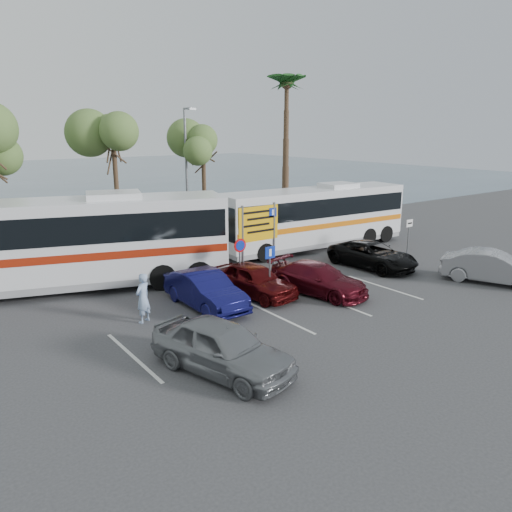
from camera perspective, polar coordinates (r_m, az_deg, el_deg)
ground at (r=20.52m, az=3.37°, el=-5.37°), size 120.00×120.00×0.00m
kerb_strip at (r=32.11m, az=-12.74°, el=1.72°), size 44.00×2.40×0.15m
seawall at (r=33.87m, az=-14.14°, el=2.68°), size 48.00×0.80×0.60m
sea at (r=76.16m, az=-27.02°, el=7.65°), size 140.00×140.00×0.00m
tree_mid at (r=30.81m, az=-16.05°, el=13.35°), size 3.20×3.20×8.00m
tree_right at (r=33.41m, az=-6.09°, el=13.02°), size 3.20×3.20×7.40m
palm_tree at (r=37.54m, az=3.54°, el=18.87°), size 4.80×4.80×11.20m
street_lamp_right at (r=32.33m, az=-7.91°, el=10.14°), size 0.45×1.15×8.01m
direction_sign at (r=22.89m, az=0.30°, el=3.06°), size 2.20×0.12×3.60m
sign_no_stop at (r=21.53m, az=-1.85°, el=-0.01°), size 0.60×0.08×2.35m
sign_parking at (r=20.54m, az=1.59°, el=-1.03°), size 0.50×0.07×2.25m
sign_taxi at (r=28.07m, az=17.04°, el=2.45°), size 0.50×0.07×2.20m
lane_markings at (r=19.11m, az=2.64°, el=-6.87°), size 12.02×4.20×0.01m
coach_bus_left at (r=23.09m, az=-20.67°, el=1.05°), size 13.85×6.90×4.24m
coach_bus_right at (r=29.61m, az=6.62°, el=4.21°), size 12.19×3.40×3.75m
car_silver_a at (r=14.71m, az=-3.92°, el=-10.35°), size 3.03×4.92×1.57m
car_blue at (r=19.88m, az=-5.82°, el=-3.89°), size 1.56×4.37×1.44m
car_maroon at (r=21.61m, az=7.13°, el=-2.60°), size 2.76×4.80×1.31m
car_red at (r=21.14m, az=-0.21°, el=-2.75°), size 2.25×4.30×1.40m
suv_black at (r=26.10m, az=13.19°, el=0.10°), size 2.41×4.83×1.31m
car_silver_b at (r=25.36m, az=25.46°, el=-1.16°), size 3.24×4.74×1.48m
pedestrian_near at (r=18.69m, az=-12.80°, el=-4.71°), size 0.81×0.71×1.86m
pedestrian_far at (r=31.63m, az=10.20°, el=3.32°), size 1.08×1.17×1.94m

